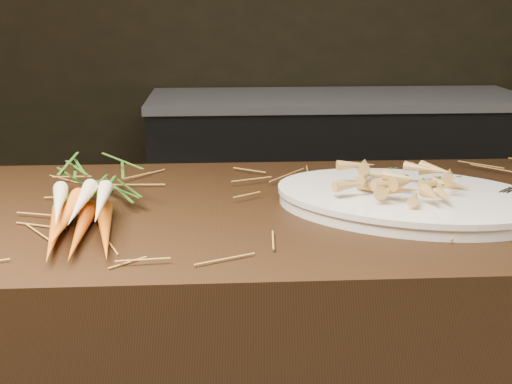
# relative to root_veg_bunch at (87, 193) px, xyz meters

# --- Properties ---
(back_counter) EXTENTS (1.82, 0.62, 0.84)m
(back_counter) POSITION_rel_root_veg_bunch_xyz_m (0.83, 1.91, -0.52)
(back_counter) COLOR black
(back_counter) RESTS_ON ground
(straw_bedding) EXTENTS (1.40, 0.60, 0.02)m
(straw_bedding) POSITION_rel_root_veg_bunch_xyz_m (0.53, 0.03, -0.03)
(straw_bedding) COLOR #A27829
(straw_bedding) RESTS_ON main_counter
(root_veg_bunch) EXTENTS (0.18, 0.47, 0.09)m
(root_veg_bunch) POSITION_rel_root_veg_bunch_xyz_m (0.00, 0.00, 0.00)
(root_veg_bunch) COLOR #DD521C
(root_veg_bunch) RESTS_ON main_counter
(serving_platter) EXTENTS (0.60, 0.51, 0.03)m
(serving_platter) POSITION_rel_root_veg_bunch_xyz_m (0.61, -0.00, -0.03)
(serving_platter) COLOR white
(serving_platter) RESTS_ON main_counter
(roasted_veg_heap) EXTENTS (0.30, 0.26, 0.06)m
(roasted_veg_heap) POSITION_rel_root_veg_bunch_xyz_m (0.61, -0.00, 0.01)
(roasted_veg_heap) COLOR #A07B3C
(roasted_veg_heap) RESTS_ON serving_platter
(serving_fork) EXTENTS (0.16, 0.14, 0.00)m
(serving_fork) POSITION_rel_root_veg_bunch_xyz_m (0.77, -0.09, -0.01)
(serving_fork) COLOR silver
(serving_fork) RESTS_ON serving_platter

